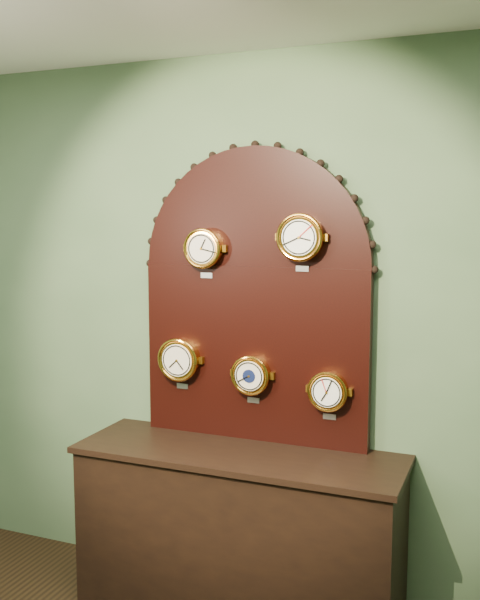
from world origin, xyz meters
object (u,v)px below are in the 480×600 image
at_px(display_board, 255,287).
at_px(arabic_clock, 301,237).
at_px(tide_clock, 328,391).
at_px(roman_clock, 204,248).
at_px(shop_counter, 239,534).
at_px(barometer, 251,375).
at_px(hygrometer, 179,359).

xyz_separation_m(display_board, arabic_clock, (0.26, -0.07, 0.25)).
relative_size(arabic_clock, tide_clock, 1.13).
bearing_deg(roman_clock, shop_counter, -31.26).
bearing_deg(tide_clock, display_board, 170.86).
xyz_separation_m(display_board, barometer, (0.01, -0.07, -0.44)).
bearing_deg(hygrometer, barometer, 0.07).
relative_size(roman_clock, tide_clock, 1.03).
distance_m(shop_counter, roman_clock, 1.45).
relative_size(shop_counter, hygrometer, 5.66).
bearing_deg(roman_clock, barometer, -0.03).
bearing_deg(shop_counter, hygrometer, 159.01).
bearing_deg(barometer, tide_clock, 0.05).
xyz_separation_m(shop_counter, tide_clock, (0.41, 0.15, 0.74)).
bearing_deg(hygrometer, roman_clock, 0.25).
distance_m(display_board, hygrometer, 0.57).
relative_size(display_board, arabic_clock, 5.38).
bearing_deg(display_board, shop_counter, -90.00).
bearing_deg(display_board, tide_clock, -9.14).
relative_size(display_board, barometer, 5.94).
height_order(arabic_clock, hygrometer, arabic_clock).
distance_m(shop_counter, tide_clock, 0.86).
bearing_deg(arabic_clock, hygrometer, 180.00).
height_order(hygrometer, tide_clock, hygrometer).
bearing_deg(tide_clock, arabic_clock, -179.66).
xyz_separation_m(display_board, tide_clock, (0.41, -0.07, -0.49)).
bearing_deg(roman_clock, display_board, 14.61).
relative_size(shop_counter, roman_clock, 6.19).
distance_m(roman_clock, tide_clock, 0.95).
bearing_deg(shop_counter, roman_clock, 148.74).
height_order(shop_counter, roman_clock, roman_clock).
xyz_separation_m(shop_counter, display_board, (0.00, 0.22, 1.23)).
distance_m(barometer, tide_clock, 0.40).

